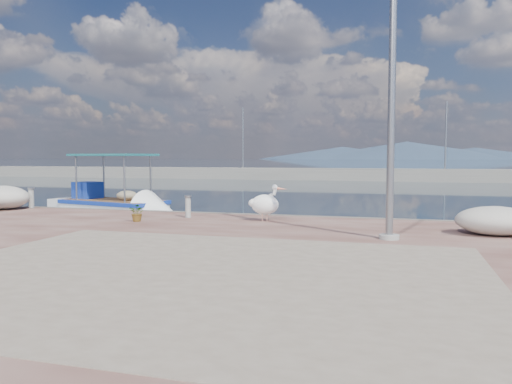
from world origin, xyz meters
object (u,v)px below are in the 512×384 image
object	(u,v)px
lamp_post	(392,89)
bollard_near	(188,206)
boat_left	(113,209)
pelican	(265,204)

from	to	relation	value
lamp_post	bollard_near	bearing A→B (deg)	158.02
bollard_near	boat_left	bearing A→B (deg)	141.97
lamp_post	bollard_near	xyz separation A→B (m)	(-5.90, 2.38, -2.94)
lamp_post	pelican	bearing A→B (deg)	147.16
boat_left	lamp_post	bearing A→B (deg)	-17.21
pelican	bollard_near	world-z (taller)	pelican
boat_left	pelican	world-z (taller)	boat_left
pelican	lamp_post	size ratio (longest dim) A/B	0.16
boat_left	bollard_near	distance (m)	6.51
pelican	bollard_near	distance (m)	2.46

